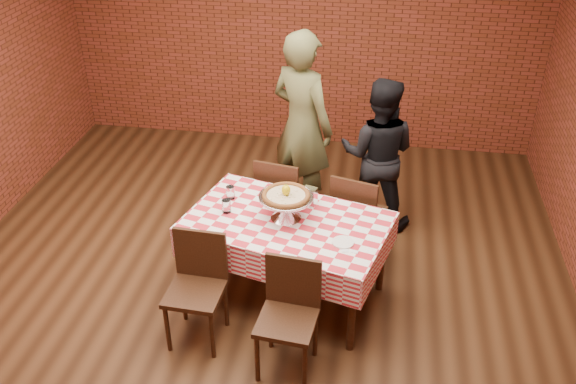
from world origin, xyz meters
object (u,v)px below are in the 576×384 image
object	(u,v)px
chair_near_left	(195,293)
chair_far_right	(359,214)
table	(287,259)
water_glass_right	(230,192)
pizza_stand	(286,207)
chair_near_right	(287,323)
water_glass_left	(226,206)
chair_far_left	(283,197)
diner_black	(378,154)
pizza	(286,196)
condiment_caddy	(310,196)
diner_olive	(302,126)

from	to	relation	value
chair_near_left	chair_far_right	distance (m)	1.71
table	water_glass_right	world-z (taller)	water_glass_right
table	chair_near_left	size ratio (longest dim) A/B	1.75
pizza_stand	chair_near_right	distance (m)	0.97
water_glass_left	chair_far_left	xyz separation A→B (m)	(0.33, 0.79, -0.37)
water_glass_left	diner_black	world-z (taller)	diner_black
pizza_stand	water_glass_right	bearing A→B (deg)	157.16
chair_far_right	chair_far_left	bearing A→B (deg)	0.90
pizza	condiment_caddy	xyz separation A→B (m)	(0.16, 0.22, -0.13)
water_glass_left	chair_near_left	distance (m)	0.76
water_glass_right	table	bearing A→B (deg)	-26.25
diner_black	water_glass_left	bearing A→B (deg)	51.83
chair_near_right	diner_olive	xyz separation A→B (m)	(-0.20, 2.18, 0.50)
chair_far_left	diner_olive	size ratio (longest dim) A/B	0.47
water_glass_right	chair_far_right	size ratio (longest dim) A/B	0.12
water_glass_right	condiment_caddy	distance (m)	0.67
pizza	diner_black	size ratio (longest dim) A/B	0.25
pizza	diner_black	bearing A→B (deg)	60.26
chair_near_left	chair_near_right	world-z (taller)	chair_near_left
pizza	water_glass_right	size ratio (longest dim) A/B	3.39
pizza	water_glass_right	xyz separation A→B (m)	(-0.51, 0.21, -0.15)
table	diner_olive	bearing A→B (deg)	92.90
condiment_caddy	chair_near_left	world-z (taller)	condiment_caddy
table	condiment_caddy	distance (m)	0.55
chair_near_right	diner_black	distance (m)	2.16
chair_near_right	diner_olive	distance (m)	2.25
condiment_caddy	chair_near_right	bearing A→B (deg)	-73.79
water_glass_left	condiment_caddy	size ratio (longest dim) A/B	0.73
diner_olive	table	bearing A→B (deg)	124.26
condiment_caddy	chair_far_left	size ratio (longest dim) A/B	0.17
pizza	table	bearing A→B (deg)	-72.58
pizza_stand	water_glass_right	world-z (taller)	pizza_stand
pizza_stand	chair_far_left	bearing A→B (deg)	101.08
chair_near_left	diner_olive	world-z (taller)	diner_olive
water_glass_left	chair_near_right	distance (m)	1.13
water_glass_left	pizza_stand	bearing A→B (deg)	-0.12
chair_near_right	chair_far_right	bearing A→B (deg)	79.60
chair_near_right	chair_near_left	bearing A→B (deg)	170.28
water_glass_right	condiment_caddy	xyz separation A→B (m)	(0.67, 0.01, 0.02)
water_glass_left	diner_olive	size ratio (longest dim) A/B	0.06
chair_near_right	condiment_caddy	bearing A→B (deg)	94.69
water_glass_left	chair_far_left	distance (m)	0.93
condiment_caddy	pizza_stand	bearing A→B (deg)	-108.75
condiment_caddy	chair_near_left	distance (m)	1.22
condiment_caddy	table	bearing A→B (deg)	-101.92
water_glass_left	chair_near_left	size ratio (longest dim) A/B	0.13
chair_near_left	water_glass_right	bearing A→B (deg)	87.61
chair_far_right	condiment_caddy	bearing A→B (deg)	58.93
water_glass_right	chair_near_left	size ratio (longest dim) A/B	0.13
water_glass_left	chair_near_left	world-z (taller)	chair_near_left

